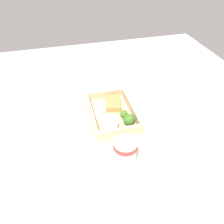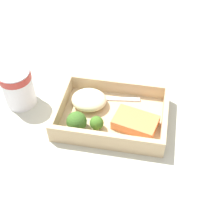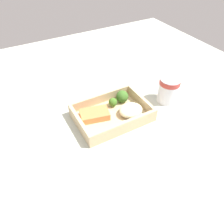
% 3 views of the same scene
% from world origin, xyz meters
% --- Properties ---
extents(ground_plane, '(1.60, 1.60, 0.02)m').
position_xyz_m(ground_plane, '(0.00, 0.00, -0.01)').
color(ground_plane, '#B3BAA9').
extents(takeout_tray, '(0.27, 0.19, 0.01)m').
position_xyz_m(takeout_tray, '(0.00, 0.00, 0.01)').
color(takeout_tray, tan).
rests_on(takeout_tray, ground_plane).
extents(tray_rim, '(0.27, 0.19, 0.04)m').
position_xyz_m(tray_rim, '(0.00, 0.00, 0.03)').
color(tray_rim, tan).
rests_on(tray_rim, takeout_tray).
extents(salmon_fillet, '(0.11, 0.09, 0.03)m').
position_xyz_m(salmon_fillet, '(-0.06, 0.02, 0.02)').
color(salmon_fillet, '#E57E46').
rests_on(salmon_fillet, takeout_tray).
extents(mashed_potatoes, '(0.09, 0.08, 0.04)m').
position_xyz_m(mashed_potatoes, '(0.06, -0.03, 0.03)').
color(mashed_potatoes, beige).
rests_on(mashed_potatoes, takeout_tray).
extents(broccoli_floret_1, '(0.03, 0.03, 0.04)m').
position_xyz_m(broccoli_floret_1, '(0.03, 0.04, 0.03)').
color(broccoli_floret_1, '#7EA65A').
rests_on(broccoli_floret_1, takeout_tray).
extents(broccoli_floret_2, '(0.05, 0.05, 0.05)m').
position_xyz_m(broccoli_floret_2, '(0.07, 0.05, 0.04)').
color(broccoli_floret_2, '#8AAD60').
rests_on(broccoli_floret_2, takeout_tray).
extents(fork, '(0.16, 0.04, 0.00)m').
position_xyz_m(fork, '(0.03, -0.05, 0.01)').
color(fork, silver).
rests_on(fork, takeout_tray).
extents(paper_cup, '(0.08, 0.08, 0.10)m').
position_xyz_m(paper_cup, '(0.24, -0.02, 0.06)').
color(paper_cup, white).
rests_on(paper_cup, ground_plane).
extents(receipt_slip, '(0.11, 0.16, 0.00)m').
position_xyz_m(receipt_slip, '(0.05, -0.21, 0.00)').
color(receipt_slip, white).
rests_on(receipt_slip, ground_plane).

